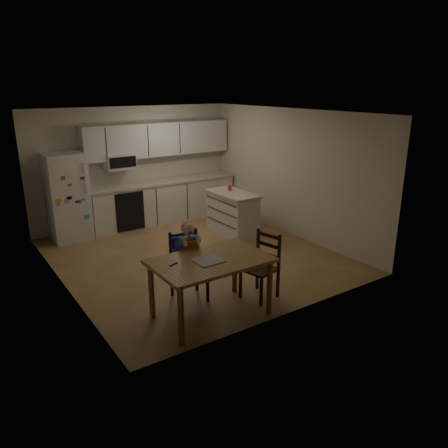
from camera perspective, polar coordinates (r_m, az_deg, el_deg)
The scene contains 10 objects.
room at distance 7.90m, azimuth -5.95°, elevation 5.41°, with size 4.52×5.01×2.51m.
refrigerator at distance 8.98m, azimuth -19.80°, elevation 3.33°, with size 0.72×0.70×1.70m, color silver.
kitchen_run at distance 9.73m, azimuth -8.23°, elevation 5.44°, with size 3.37×0.62×2.15m.
kitchen_island at distance 8.87m, azimuth 1.13°, elevation 1.45°, with size 0.61×1.17×0.86m.
red_cup at distance 8.93m, azimuth 0.74°, elevation 4.75°, with size 0.09×0.09×0.11m, color #E02547.
dining_table at distance 5.63m, azimuth -1.75°, elevation -5.64°, with size 1.50×0.96×0.80m.
napkin at distance 5.53m, azimuth -2.00°, elevation -4.80°, with size 0.34×0.30×0.01m, color #BCBCC1.
toddler_spoon at distance 5.45m, azimuth -6.66°, elevation -5.24°, with size 0.02×0.02×0.12m, color #2012CA.
chair_booster at distance 6.13m, azimuth -4.81°, elevation -3.73°, with size 0.48×0.48×1.14m.
chair_side at distance 6.26m, azimuth 5.24°, elevation -4.80°, with size 0.50×0.50×0.95m.
Camera 1 is at (-3.63, -6.33, 2.93)m, focal length 35.00 mm.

